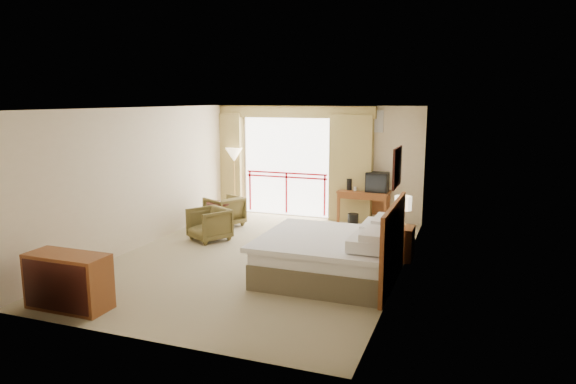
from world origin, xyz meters
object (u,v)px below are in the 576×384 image
at_px(wastebasket, 353,220).
at_px(side_table, 219,211).
at_px(floor_lamp, 234,157).
at_px(armchair_near, 210,240).
at_px(tv, 377,182).
at_px(bed, 332,255).
at_px(dresser, 68,281).
at_px(desk, 364,198).
at_px(armchair_far, 225,225).
at_px(nightstand, 401,243).
at_px(table_lamp, 403,204).

relative_size(wastebasket, side_table, 0.52).
xyz_separation_m(side_table, floor_lamp, (-0.33, 1.50, 1.02)).
bearing_deg(armchair_near, tv, 70.56).
relative_size(bed, side_table, 3.66).
bearing_deg(dresser, bed, 37.88).
height_order(wastebasket, floor_lamp, floor_lamp).
bearing_deg(bed, side_table, 145.09).
bearing_deg(desk, armchair_near, -133.31).
distance_m(desk, armchair_far, 3.29).
height_order(wastebasket, side_table, side_table).
bearing_deg(nightstand, armchair_far, 164.60).
distance_m(nightstand, tv, 2.72).
relative_size(wastebasket, armchair_far, 0.41).
height_order(table_lamp, desk, table_lamp).
bearing_deg(bed, armchair_far, 142.04).
relative_size(desk, wastebasket, 3.84).
bearing_deg(tv, bed, -92.04).
bearing_deg(dresser, armchair_near, 87.58).
relative_size(side_table, floor_lamp, 0.35).
xyz_separation_m(tv, armchair_near, (-2.96, -2.51, -0.99)).
bearing_deg(tv, dresser, -118.26).
height_order(armchair_far, side_table, side_table).
distance_m(table_lamp, armchair_near, 4.00).
distance_m(bed, floor_lamp, 5.29).
bearing_deg(desk, floor_lamp, -175.16).
xyz_separation_m(table_lamp, tv, (-0.91, 2.42, -0.03)).
bearing_deg(table_lamp, armchair_far, 164.90).
distance_m(wastebasket, armchair_far, 2.93).
bearing_deg(armchair_far, nightstand, 100.99).
xyz_separation_m(tv, side_table, (-3.24, -1.56, -0.59)).
relative_size(table_lamp, side_table, 0.92).
relative_size(nightstand, side_table, 1.04).
xyz_separation_m(nightstand, wastebasket, (-1.35, 2.05, -0.15)).
distance_m(tv, armchair_far, 3.62).
xyz_separation_m(table_lamp, dresser, (-4.00, -3.84, -0.63)).
xyz_separation_m(tv, dresser, (-3.09, -6.27, -0.60)).
relative_size(armchair_near, side_table, 1.25).
distance_m(desk, wastebasket, 0.67).
height_order(tv, armchair_near, tv).
relative_size(nightstand, armchair_near, 0.83).
relative_size(table_lamp, dresser, 0.46).
relative_size(bed, armchair_far, 2.87).
xyz_separation_m(armchair_far, side_table, (-0.01, -0.26, 0.40)).
relative_size(desk, armchair_far, 1.58).
relative_size(floor_lamp, dresser, 1.42).
relative_size(armchair_near, floor_lamp, 0.44).
bearing_deg(tv, nightstand, -71.85).
xyz_separation_m(bed, side_table, (-3.24, 2.26, 0.02)).
distance_m(armchair_far, armchair_near, 1.24).
relative_size(table_lamp, floor_lamp, 0.32).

